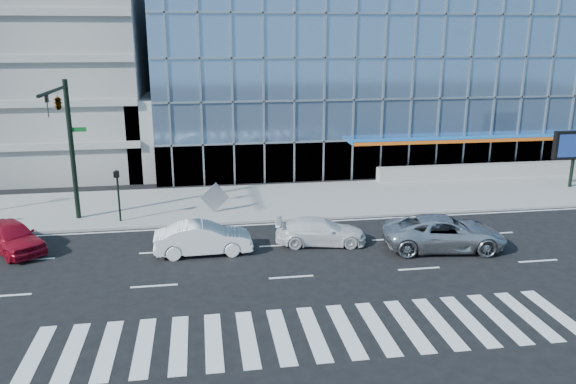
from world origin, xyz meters
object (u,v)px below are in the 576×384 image
ped_signal_post (118,188)px  red_sedan (11,237)px  silver_suv (444,233)px  white_sedan (203,238)px  tilted_panel (215,197)px  traffic_signal (63,119)px  white_suv (321,231)px  marquee_sign (575,146)px

ped_signal_post → red_sedan: size_ratio=0.65×
silver_suv → white_sedan: bearing=91.4°
white_sedan → tilted_panel: (0.78, 6.37, 0.28)m
tilted_panel → white_sedan: bearing=-110.2°
traffic_signal → silver_suv: bearing=-18.2°
traffic_signal → white_suv: size_ratio=1.71×
silver_suv → white_sedan: silver_suv is taller
marquee_sign → tilted_panel: (-25.04, -2.10, -2.00)m
marquee_sign → silver_suv: 17.04m
silver_suv → white_suv: bearing=81.9°
marquee_sign → white_sedan: (-25.82, -8.47, -2.28)m
silver_suv → tilted_panel: tilted_panel is taller
silver_suv → white_suv: silver_suv is taller
white_suv → traffic_signal: bearing=78.6°
silver_suv → white_sedan: size_ratio=1.28×
tilted_panel → red_sedan: bearing=-169.1°
tilted_panel → marquee_sign: bearing=-8.4°
white_suv → tilted_panel: (-5.22, 5.96, 0.39)m
traffic_signal → marquee_sign: size_ratio=2.00×
traffic_signal → silver_suv: traffic_signal is taller
traffic_signal → marquee_sign: traffic_signal is taller
silver_suv → white_sedan: (-12.00, 1.24, -0.06)m
marquee_sign → white_suv: (-19.82, -8.06, -2.39)m
traffic_signal → tilted_panel: traffic_signal is taller
red_sedan → white_suv: bearing=-44.4°
ped_signal_post → tilted_panel: (5.46, 0.95, -1.08)m
red_sedan → ped_signal_post: bearing=-2.0°
white_suv → white_sedan: size_ratio=0.98×
silver_suv → marquee_sign: bearing=-47.6°
silver_suv → tilted_panel: size_ratio=4.70×
ped_signal_post → white_sedan: bearing=-49.2°
silver_suv → tilted_panel: (-11.22, 7.61, 0.22)m
white_sedan → red_sedan: size_ratio=1.04×
traffic_signal → ped_signal_post: (2.50, 0.37, -4.02)m
ped_signal_post → red_sedan: (-4.77, -3.64, -1.36)m
silver_suv → white_suv: (-6.00, 1.65, -0.17)m
white_suv → white_sedan: white_sedan is taller
white_sedan → marquee_sign: bearing=-73.0°
marquee_sign → tilted_panel: bearing=-175.2°
silver_suv → red_sedan: silver_suv is taller
ped_signal_post → red_sedan: bearing=-142.7°
marquee_sign → silver_suv: marquee_sign is taller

